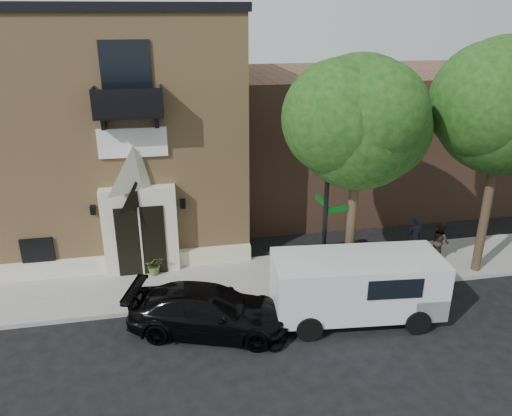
{
  "coord_description": "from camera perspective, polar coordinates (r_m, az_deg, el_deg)",
  "views": [
    {
      "loc": [
        -0.08,
        -13.96,
        9.05
      ],
      "look_at": [
        3.05,
        2.0,
        2.59
      ],
      "focal_mm": 35.0,
      "sensor_mm": 36.0,
      "label": 1
    }
  ],
  "objects": [
    {
      "name": "ground",
      "position": [
        16.64,
        -9.21,
        -11.6
      ],
      "size": [
        120.0,
        120.0,
        0.0
      ],
      "primitive_type": "plane",
      "color": "black",
      "rests_on": "ground"
    },
    {
      "name": "sidewalk",
      "position": [
        17.91,
        -6.21,
        -8.54
      ],
      "size": [
        42.0,
        3.0,
        0.15
      ],
      "primitive_type": "cube",
      "color": "gray",
      "rests_on": "ground"
    },
    {
      "name": "church",
      "position": [
        22.54,
        -18.53,
        9.27
      ],
      "size": [
        12.2,
        11.01,
        9.3
      ],
      "color": "tan",
      "rests_on": "ground"
    },
    {
      "name": "neighbour_building",
      "position": [
        26.59,
        16.41,
        8.09
      ],
      "size": [
        18.0,
        8.0,
        6.4
      ],
      "primitive_type": "cube",
      "color": "brown",
      "rests_on": "ground"
    },
    {
      "name": "street_tree_left",
      "position": [
        15.88,
        11.93,
        9.64
      ],
      "size": [
        4.97,
        4.38,
        7.77
      ],
      "color": "#38281C",
      "rests_on": "sidewalk"
    },
    {
      "name": "street_tree_mid",
      "position": [
        18.33,
        26.85,
        10.44
      ],
      "size": [
        5.21,
        4.64,
        8.25
      ],
      "color": "#38281C",
      "rests_on": "sidewalk"
    },
    {
      "name": "black_sedan",
      "position": [
        15.26,
        -5.37,
        -11.6
      ],
      "size": [
        5.21,
        3.34,
        1.4
      ],
      "primitive_type": "imported",
      "rotation": [
        0.0,
        0.0,
        1.26
      ],
      "color": "black",
      "rests_on": "ground"
    },
    {
      "name": "cargo_van",
      "position": [
        15.89,
        12.08,
        -8.57
      ],
      "size": [
        5.34,
        2.58,
        2.1
      ],
      "rotation": [
        0.0,
        0.0,
        -0.09
      ],
      "color": "silver",
      "rests_on": "ground"
    },
    {
      "name": "street_sign",
      "position": [
        16.38,
        7.98,
        -0.52
      ],
      "size": [
        0.91,
        0.87,
        5.51
      ],
      "rotation": [
        0.0,
        0.0,
        0.12
      ],
      "color": "black",
      "rests_on": "sidewalk"
    },
    {
      "name": "fire_hydrant",
      "position": [
        17.96,
        10.3,
        -6.96
      ],
      "size": [
        0.47,
        0.37,
        0.82
      ],
      "color": "maroon",
      "rests_on": "sidewalk"
    },
    {
      "name": "dumpster",
      "position": [
        17.59,
        10.19,
        -6.59
      ],
      "size": [
        2.13,
        1.35,
        1.32
      ],
      "rotation": [
        0.0,
        0.0,
        0.1
      ],
      "color": "#0F3714",
      "rests_on": "sidewalk"
    },
    {
      "name": "planter",
      "position": [
        18.43,
        -11.53,
        -6.39
      ],
      "size": [
        0.72,
        0.64,
        0.73
      ],
      "primitive_type": "imported",
      "rotation": [
        0.0,
        0.0,
        0.11
      ],
      "color": "#4F6D30",
      "rests_on": "sidewalk"
    },
    {
      "name": "pedestrian_near",
      "position": [
        19.66,
        17.59,
        -3.32
      ],
      "size": [
        0.76,
        0.57,
        1.87
      ],
      "primitive_type": "imported",
      "rotation": [
        0.0,
        0.0,
        3.33
      ],
      "color": "black",
      "rests_on": "sidewalk"
    },
    {
      "name": "pedestrian_far",
      "position": [
        20.14,
        20.28,
        -3.56
      ],
      "size": [
        0.63,
        0.78,
        1.55
      ],
      "primitive_type": "imported",
      "rotation": [
        0.0,
        0.0,
        1.62
      ],
      "color": "#2D2420",
      "rests_on": "sidewalk"
    }
  ]
}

